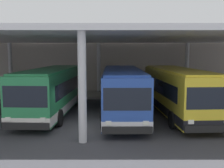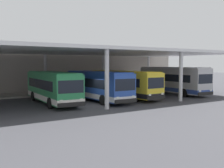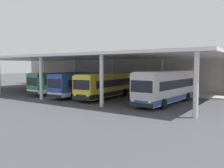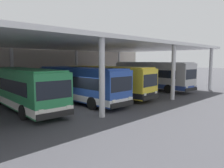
{
  "view_description": "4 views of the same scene",
  "coord_description": "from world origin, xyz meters",
  "px_view_note": "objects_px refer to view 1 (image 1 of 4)",
  "views": [
    {
      "loc": [
        1.4,
        -15.24,
        4.28
      ],
      "look_at": [
        1.33,
        4.92,
        1.94
      ],
      "focal_mm": 44.06,
      "sensor_mm": 36.0,
      "label": 1
    },
    {
      "loc": [
        -12.35,
        -22.37,
        3.95
      ],
      "look_at": [
        4.56,
        3.69,
        1.65
      ],
      "focal_mm": 43.05,
      "sensor_mm": 36.0,
      "label": 2
    },
    {
      "loc": [
        23.18,
        -21.34,
        4.09
      ],
      "look_at": [
        6.03,
        4.17,
        1.75
      ],
      "focal_mm": 37.37,
      "sensor_mm": 36.0,
      "label": 3
    },
    {
      "loc": [
        -9.44,
        -13.02,
        3.82
      ],
      "look_at": [
        5.88,
        2.51,
        1.38
      ],
      "focal_mm": 34.32,
      "sensor_mm": 36.0,
      "label": 4
    }
  ],
  "objects_px": {
    "bus_middle_bay": "(178,91)",
    "bus_second_bay": "(123,92)",
    "bench_waiting": "(22,89)",
    "bus_nearest_bay": "(53,90)"
  },
  "relations": [
    {
      "from": "bus_second_bay",
      "to": "bench_waiting",
      "type": "height_order",
      "value": "bus_second_bay"
    },
    {
      "from": "bus_nearest_bay",
      "to": "bench_waiting",
      "type": "distance_m",
      "value": 9.63
    },
    {
      "from": "bus_nearest_bay",
      "to": "bench_waiting",
      "type": "height_order",
      "value": "bus_nearest_bay"
    },
    {
      "from": "bus_nearest_bay",
      "to": "bus_second_bay",
      "type": "bearing_deg",
      "value": -8.58
    },
    {
      "from": "bus_nearest_bay",
      "to": "bus_second_bay",
      "type": "relative_size",
      "value": 1.01
    },
    {
      "from": "bench_waiting",
      "to": "bus_second_bay",
      "type": "bearing_deg",
      "value": -42.7
    },
    {
      "from": "bus_middle_bay",
      "to": "bench_waiting",
      "type": "distance_m",
      "value": 16.04
    },
    {
      "from": "bus_middle_bay",
      "to": "bus_second_bay",
      "type": "bearing_deg",
      "value": -176.17
    },
    {
      "from": "bus_middle_bay",
      "to": "bench_waiting",
      "type": "bearing_deg",
      "value": 147.04
    },
    {
      "from": "bus_second_bay",
      "to": "bench_waiting",
      "type": "xyz_separation_m",
      "value": [
        -9.71,
        8.96,
        -0.99
      ]
    }
  ]
}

